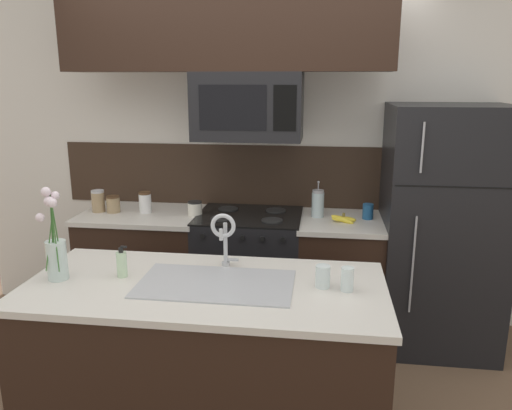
{
  "coord_description": "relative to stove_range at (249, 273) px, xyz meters",
  "views": [
    {
      "loc": [
        0.52,
        -2.58,
        1.89
      ],
      "look_at": [
        0.14,
        0.27,
        1.16
      ],
      "focal_mm": 35.0,
      "sensor_mm": 36.0,
      "label": 1
    }
  ],
  "objects": [
    {
      "name": "storage_jar_medium",
      "position": [
        -1.03,
        -0.02,
        0.51
      ],
      "size": [
        0.1,
        0.1,
        0.13
      ],
      "color": "#997F5B",
      "rests_on": "back_counter_left"
    },
    {
      "name": "island_counter",
      "position": [
        -0.04,
        -1.25,
        -0.01
      ],
      "size": [
        1.78,
        0.82,
        0.91
      ],
      "color": "black",
      "rests_on": "ground"
    },
    {
      "name": "back_counter_left",
      "position": [
        -0.82,
        0.0,
        -0.01
      ],
      "size": [
        0.9,
        0.65,
        0.91
      ],
      "color": "black",
      "rests_on": "ground"
    },
    {
      "name": "coffee_tin",
      "position": [
        0.85,
        0.05,
        0.5
      ],
      "size": [
        0.08,
        0.08,
        0.11
      ],
      "primitive_type": "cylinder",
      "color": "#1E5184",
      "rests_on": "back_counter_right"
    },
    {
      "name": "stove_range",
      "position": [
        0.0,
        0.0,
        0.0
      ],
      "size": [
        0.76,
        0.64,
        0.93
      ],
      "color": "black",
      "rests_on": "ground"
    },
    {
      "name": "sink_faucet",
      "position": [
        0.02,
        -1.03,
        0.65
      ],
      "size": [
        0.14,
        0.14,
        0.31
      ],
      "color": "#B7BABF",
      "rests_on": "island_counter"
    },
    {
      "name": "splash_band",
      "position": [
        -0.0,
        0.32,
        0.69
      ],
      "size": [
        3.08,
        0.01,
        0.48
      ],
      "primitive_type": "cube",
      "color": "#332319",
      "rests_on": "rear_partition"
    },
    {
      "name": "ground_plane",
      "position": [
        -0.0,
        -0.9,
        -0.46
      ],
      "size": [
        10.0,
        10.0,
        0.0
      ],
      "primitive_type": "plane",
      "color": "brown"
    },
    {
      "name": "rear_partition",
      "position": [
        0.3,
        0.38,
        0.84
      ],
      "size": [
        5.2,
        0.1,
        2.6
      ],
      "primitive_type": "cube",
      "color": "silver",
      "rests_on": "ground"
    },
    {
      "name": "microwave",
      "position": [
        0.0,
        -0.02,
        1.24
      ],
      "size": [
        0.74,
        0.4,
        0.46
      ],
      "color": "black"
    },
    {
      "name": "kitchen_sink",
      "position": [
        0.02,
        -1.25,
        0.38
      ],
      "size": [
        0.76,
        0.44,
        0.16
      ],
      "color": "#ADAFB5",
      "rests_on": "island_counter"
    },
    {
      "name": "dish_soap_bottle",
      "position": [
        -0.47,
        -1.21,
        0.52
      ],
      "size": [
        0.06,
        0.05,
        0.16
      ],
      "color": "beige",
      "rests_on": "island_counter"
    },
    {
      "name": "banana_bunch",
      "position": [
        0.68,
        -0.06,
        0.47
      ],
      "size": [
        0.19,
        0.12,
        0.08
      ],
      "color": "yellow",
      "rests_on": "back_counter_right"
    },
    {
      "name": "storage_jar_squat",
      "position": [
        -0.4,
        -0.03,
        0.5
      ],
      "size": [
        0.1,
        0.1,
        0.11
      ],
      "color": "silver",
      "rests_on": "back_counter_left"
    },
    {
      "name": "refrigerator",
      "position": [
        1.36,
        0.02,
        0.4
      ],
      "size": [
        0.8,
        0.74,
        1.73
      ],
      "color": "black",
      "rests_on": "ground"
    },
    {
      "name": "upper_cabinet_band",
      "position": [
        -0.15,
        -0.05,
        1.77
      ],
      "size": [
        2.21,
        0.34,
        0.6
      ],
      "primitive_type": "cube",
      "color": "black"
    },
    {
      "name": "french_press",
      "position": [
        0.5,
        0.06,
        0.55
      ],
      "size": [
        0.09,
        0.09,
        0.27
      ],
      "color": "silver",
      "rests_on": "back_counter_right"
    },
    {
      "name": "spare_glass",
      "position": [
        0.66,
        -1.24,
        0.51
      ],
      "size": [
        0.06,
        0.06,
        0.12
      ],
      "color": "silver",
      "rests_on": "island_counter"
    },
    {
      "name": "storage_jar_short",
      "position": [
        -0.79,
        0.0,
        0.53
      ],
      "size": [
        0.09,
        0.09,
        0.16
      ],
      "color": "silver",
      "rests_on": "back_counter_left"
    },
    {
      "name": "storage_jar_tall",
      "position": [
        -1.15,
        -0.02,
        0.53
      ],
      "size": [
        0.1,
        0.1,
        0.16
      ],
      "color": "#997F5B",
      "rests_on": "back_counter_left"
    },
    {
      "name": "back_counter_right",
      "position": [
        0.67,
        0.0,
        -0.01
      ],
      "size": [
        0.61,
        0.65,
        0.91
      ],
      "color": "black",
      "rests_on": "ground"
    },
    {
      "name": "flower_vase",
      "position": [
        -0.78,
        -1.29,
        0.59
      ],
      "size": [
        0.11,
        0.13,
        0.48
      ],
      "color": "silver",
      "rests_on": "island_counter"
    },
    {
      "name": "drinking_glass",
      "position": [
        0.54,
        -1.21,
        0.5
      ],
      "size": [
        0.07,
        0.07,
        0.11
      ],
      "color": "silver",
      "rests_on": "island_counter"
    }
  ]
}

